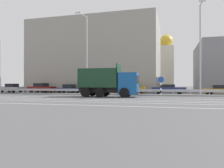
# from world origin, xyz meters

# --- Properties ---
(ground_plane) EXTENTS (320.00, 320.00, 0.00)m
(ground_plane) POSITION_xyz_m (0.00, 0.00, 0.00)
(ground_plane) COLOR #565659
(lane_strip_0) EXTENTS (53.14, 0.16, 0.01)m
(lane_strip_0) POSITION_xyz_m (0.39, -3.65, 0.00)
(lane_strip_0) COLOR silver
(lane_strip_0) RESTS_ON ground_plane
(lane_strip_1) EXTENTS (53.14, 0.16, 0.01)m
(lane_strip_1) POSITION_xyz_m (0.39, -6.17, 0.00)
(lane_strip_1) COLOR silver
(lane_strip_1) RESTS_ON ground_plane
(lane_strip_2) EXTENTS (53.14, 0.16, 0.01)m
(lane_strip_2) POSITION_xyz_m (0.39, -7.50, 0.00)
(lane_strip_2) COLOR silver
(lane_strip_2) RESTS_ON ground_plane
(lane_strip_3) EXTENTS (53.14, 0.16, 0.01)m
(lane_strip_3) POSITION_xyz_m (0.39, -9.16, 0.00)
(lane_strip_3) COLOR silver
(lane_strip_3) RESTS_ON ground_plane
(lane_strip_4) EXTENTS (53.14, 0.16, 0.01)m
(lane_strip_4) POSITION_xyz_m (0.39, -11.80, 0.00)
(lane_strip_4) COLOR silver
(lane_strip_4) RESTS_ON ground_plane
(median_island) EXTENTS (29.23, 1.10, 0.18)m
(median_island) POSITION_xyz_m (0.00, 2.16, 0.09)
(median_island) COLOR gray
(median_island) RESTS_ON ground_plane
(median_guardrail) EXTENTS (53.14, 0.09, 0.78)m
(median_guardrail) POSITION_xyz_m (-0.00, 3.08, 0.57)
(median_guardrail) COLOR #9EA0A5
(median_guardrail) RESTS_ON ground_plane
(dump_truck) EXTENTS (6.73, 3.01, 3.62)m
(dump_truck) POSITION_xyz_m (1.29, -1.81, 1.35)
(dump_truck) COLOR #144C8C
(dump_truck) RESTS_ON ground_plane
(median_road_sign) EXTENTS (0.81, 0.16, 2.39)m
(median_road_sign) POSITION_xyz_m (5.92, 2.16, 1.29)
(median_road_sign) COLOR white
(median_road_sign) RESTS_ON ground_plane
(street_lamp_1) EXTENTS (0.72, 2.54, 10.53)m
(street_lamp_1) POSITION_xyz_m (-3.77, 1.85, 5.80)
(street_lamp_1) COLOR #ADADB2
(street_lamp_1) RESTS_ON ground_plane
(street_lamp_2) EXTENTS (0.70, 2.18, 10.66)m
(street_lamp_2) POSITION_xyz_m (10.42, 1.90, 5.82)
(street_lamp_2) COLOR #ADADB2
(street_lamp_2) RESTS_ON ground_plane
(parked_car_0) EXTENTS (4.12, 2.02, 1.55)m
(parked_car_0) POSITION_xyz_m (-20.00, 7.22, 0.76)
(parked_car_0) COLOR #A3A3A8
(parked_car_0) RESTS_ON ground_plane
(parked_car_1) EXTENTS (4.72, 2.24, 1.62)m
(parked_car_1) POSITION_xyz_m (-14.08, 7.36, 0.80)
(parked_car_1) COLOR maroon
(parked_car_1) RESTS_ON ground_plane
(parked_car_2) EXTENTS (3.97, 2.03, 1.43)m
(parked_car_2) POSITION_xyz_m (-8.95, 7.22, 0.71)
(parked_car_2) COLOR navy
(parked_car_2) RESTS_ON ground_plane
(parked_car_3) EXTENTS (4.58, 2.22, 1.49)m
(parked_car_3) POSITION_xyz_m (-4.27, 7.19, 0.77)
(parked_car_3) COLOR navy
(parked_car_3) RESTS_ON ground_plane
(parked_car_4) EXTENTS (4.24, 1.89, 1.55)m
(parked_car_4) POSITION_xyz_m (1.28, 7.43, 0.78)
(parked_car_4) COLOR #B27A14
(parked_car_4) RESTS_ON ground_plane
(parked_car_5) EXTENTS (4.75, 2.05, 1.41)m
(parked_car_5) POSITION_xyz_m (6.81, 6.89, 0.73)
(parked_car_5) COLOR navy
(parked_car_5) RESTS_ON ground_plane
(parked_car_6) EXTENTS (4.47, 2.11, 1.31)m
(parked_car_6) POSITION_xyz_m (13.47, 7.05, 0.68)
(parked_car_6) COLOR #B27A14
(parked_car_6) RESTS_ON ground_plane
(background_building_0) EXTENTS (23.50, 14.65, 13.20)m
(background_building_0) POSITION_xyz_m (-6.85, 16.03, 6.60)
(background_building_0) COLOR gray
(background_building_0) RESTS_ON ground_plane
(church_tower) EXTENTS (3.60, 3.60, 14.70)m
(church_tower) POSITION_xyz_m (5.99, 30.60, 6.77)
(church_tower) COLOR silver
(church_tower) RESTS_ON ground_plane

